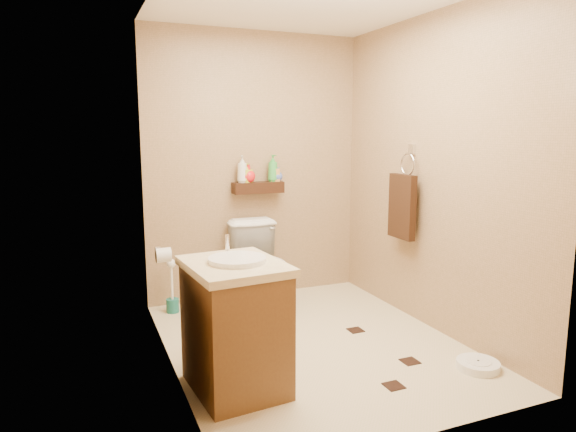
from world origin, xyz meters
name	(u,v)px	position (x,y,z in m)	size (l,w,h in m)	color
ground	(312,343)	(0.00, 0.00, 0.00)	(2.50, 2.50, 0.00)	beige
wall_back	(255,167)	(0.00, 1.25, 1.20)	(2.00, 0.04, 2.40)	#A5815E
wall_front	(429,201)	(0.00, -1.25, 1.20)	(2.00, 0.04, 2.40)	#A5815E
wall_left	(167,184)	(-1.00, 0.00, 1.20)	(0.04, 2.50, 2.40)	#A5815E
wall_right	(432,174)	(1.00, 0.00, 1.20)	(0.04, 2.50, 2.40)	#A5815E
wall_shelf	(258,188)	(0.00, 1.17, 1.02)	(0.46, 0.14, 0.10)	black
floor_accents	(321,345)	(0.04, -0.06, 0.00)	(1.06, 1.41, 0.01)	black
toilet	(263,267)	(-0.08, 0.83, 0.37)	(0.42, 0.73, 0.75)	white
vanity	(235,324)	(-0.70, -0.42, 0.40)	(0.58, 0.68, 0.90)	brown
bathroom_scale	(478,365)	(0.82, -0.77, 0.03)	(0.29, 0.29, 0.06)	white
toilet_brush	(172,294)	(-0.82, 1.05, 0.16)	(0.11, 0.11, 0.47)	#1A685F
towel_ring	(402,203)	(0.91, 0.25, 0.95)	(0.12, 0.30, 0.76)	silver
toilet_paper	(163,255)	(-0.94, 0.65, 0.60)	(0.12, 0.11, 0.12)	white
bottle_a	(242,169)	(-0.15, 1.17, 1.19)	(0.09, 0.09, 0.24)	white
bottle_b	(247,173)	(-0.11, 1.17, 1.16)	(0.08, 0.08, 0.17)	#C7D22C
bottle_c	(248,173)	(-0.09, 1.17, 1.15)	(0.12, 0.12, 0.16)	red
bottle_d	(273,168)	(0.14, 1.17, 1.19)	(0.09, 0.09, 0.24)	green
bottle_e	(275,172)	(0.16, 1.17, 1.16)	(0.08, 0.08, 0.17)	#D79347
bottle_f	(277,174)	(0.19, 1.17, 1.13)	(0.10, 0.10, 0.13)	#4D67C1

